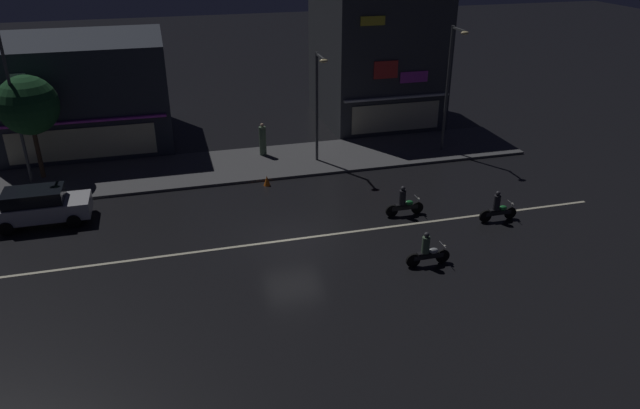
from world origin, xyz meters
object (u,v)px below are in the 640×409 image
object	(u,v)px
streetlamp_west	(12,98)
parked_car_near_kerb	(39,206)
motorcycle_trailing_far	(498,208)
motorcycle_following	(404,203)
streetlamp_east	(450,80)
motorcycle_opposite_lane	(427,251)
traffic_cone	(267,181)
pedestrian_on_sidewalk	(263,140)
streetlamp_mid	(318,98)

from	to	relation	value
streetlamp_west	parked_car_near_kerb	distance (m)	6.16
parked_car_near_kerb	motorcycle_trailing_far	distance (m)	21.16
motorcycle_following	motorcycle_trailing_far	size ratio (longest dim) A/B	1.00
streetlamp_east	parked_car_near_kerb	world-z (taller)	streetlamp_east
motorcycle_opposite_lane	traffic_cone	size ratio (longest dim) A/B	3.45
motorcycle_following	motorcycle_trailing_far	world-z (taller)	same
pedestrian_on_sidewalk	motorcycle_trailing_far	distance (m)	14.26
streetlamp_east	pedestrian_on_sidewalk	xyz separation A→B (m)	(-10.62, 2.12, -3.39)
parked_car_near_kerb	traffic_cone	world-z (taller)	parked_car_near_kerb
streetlamp_mid	pedestrian_on_sidewalk	distance (m)	4.42
streetlamp_west	motorcycle_opposite_lane	xyz separation A→B (m)	(16.83, -12.72, -4.15)
motorcycle_following	motorcycle_opposite_lane	xyz separation A→B (m)	(-0.82, -4.45, 0.00)
motorcycle_following	traffic_cone	size ratio (longest dim) A/B	3.45
streetlamp_west	pedestrian_on_sidewalk	size ratio (longest dim) A/B	4.10
streetlamp_west	motorcycle_opposite_lane	bearing A→B (deg)	-37.07
streetlamp_mid	motorcycle_trailing_far	bearing A→B (deg)	-55.83
streetlamp_west	streetlamp_mid	world-z (taller)	streetlamp_west
motorcycle_trailing_far	traffic_cone	size ratio (longest dim) A/B	3.45
streetlamp_mid	pedestrian_on_sidewalk	xyz separation A→B (m)	(-2.87, 1.86, -2.81)
streetlamp_east	streetlamp_west	bearing A→B (deg)	177.41
streetlamp_west	streetlamp_mid	distance (m)	15.49
streetlamp_east	traffic_cone	distance (m)	12.10
motorcycle_trailing_far	traffic_cone	xyz separation A→B (m)	(-9.62, 6.80, -0.36)
motorcycle_trailing_far	traffic_cone	world-z (taller)	motorcycle_trailing_far
parked_car_near_kerb	motorcycle_opposite_lane	world-z (taller)	parked_car_near_kerb
pedestrian_on_sidewalk	parked_car_near_kerb	world-z (taller)	pedestrian_on_sidewalk
parked_car_near_kerb	motorcycle_trailing_far	world-z (taller)	parked_car_near_kerb
motorcycle_opposite_lane	pedestrian_on_sidewalk	bearing A→B (deg)	-77.93
motorcycle_following	streetlamp_west	bearing A→B (deg)	148.35
pedestrian_on_sidewalk	traffic_cone	size ratio (longest dim) A/B	3.54
streetlamp_mid	pedestrian_on_sidewalk	world-z (taller)	streetlamp_mid
motorcycle_opposite_lane	motorcycle_following	bearing A→B (deg)	-105.49
streetlamp_mid	motorcycle_opposite_lane	world-z (taller)	streetlamp_mid
streetlamp_east	motorcycle_following	bearing A→B (deg)	-127.52
streetlamp_mid	pedestrian_on_sidewalk	bearing A→B (deg)	147.05
parked_car_near_kerb	motorcycle_following	distance (m)	16.89
streetlamp_west	streetlamp_mid	bearing A→B (deg)	-2.91
parked_car_near_kerb	motorcycle_trailing_far	xyz separation A→B (m)	(20.48, -5.31, -0.24)
streetlamp_mid	motorcycle_trailing_far	distance (m)	11.50
streetlamp_east	motorcycle_opposite_lane	world-z (taller)	streetlamp_east
motorcycle_following	streetlamp_mid	bearing A→B (deg)	99.91
streetlamp_west	pedestrian_on_sidewalk	distance (m)	13.17
pedestrian_on_sidewalk	streetlamp_east	bearing A→B (deg)	-19.90
motorcycle_opposite_lane	motorcycle_trailing_far	bearing A→B (deg)	-154.90
traffic_cone	streetlamp_mid	bearing A→B (deg)	34.29
streetlamp_mid	traffic_cone	size ratio (longest dim) A/B	11.23
motorcycle_following	motorcycle_trailing_far	xyz separation A→B (m)	(3.99, -1.65, 0.00)
streetlamp_east	pedestrian_on_sidewalk	bearing A→B (deg)	168.69
parked_car_near_kerb	motorcycle_trailing_far	bearing A→B (deg)	165.46
motorcycle_following	motorcycle_opposite_lane	bearing A→B (deg)	-106.95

